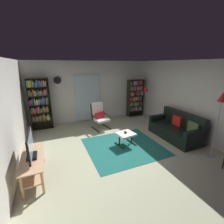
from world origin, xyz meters
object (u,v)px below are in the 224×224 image
object	(u,v)px
bookshelf_near_sofa	(135,97)
tv_stand	(33,164)
floor_lamp_by_shelf	(146,92)
wall_clock	(57,80)
leather_sofa	(176,129)
television	(30,146)
ottoman	(126,135)
bookshelf_near_tv	(39,102)
floor_lamp_by_sofa	(221,104)
tv_remote	(126,132)
lounge_armchair	(99,115)
cell_phone	(125,133)

from	to	relation	value
bookshelf_near_sofa	tv_stand	bearing A→B (deg)	-145.87
floor_lamp_by_shelf	wall_clock	xyz separation A→B (m)	(-3.56, 0.92, 0.56)
leather_sofa	bookshelf_near_sofa	bearing A→B (deg)	91.09
television	ottoman	size ratio (longest dim) A/B	1.56
television	wall_clock	xyz separation A→B (m)	(0.91, 3.20, 1.06)
bookshelf_near_tv	bookshelf_near_sofa	world-z (taller)	bookshelf_near_tv
bookshelf_near_tv	bookshelf_near_sofa	size ratio (longest dim) A/B	1.13
bookshelf_near_tv	bookshelf_near_sofa	xyz separation A→B (m)	(4.21, -0.02, -0.14)
tv_stand	floor_lamp_by_sofa	bearing A→B (deg)	-12.29
floor_lamp_by_sofa	floor_lamp_by_shelf	bearing A→B (deg)	90.34
television	floor_lamp_by_sofa	world-z (taller)	floor_lamp_by_sofa
floor_lamp_by_shelf	wall_clock	size ratio (longest dim) A/B	5.36
tv_stand	tv_remote	world-z (taller)	tv_stand
bookshelf_near_sofa	lounge_armchair	world-z (taller)	bookshelf_near_sofa
tv_remote	floor_lamp_by_shelf	bearing A→B (deg)	44.13
television	wall_clock	bearing A→B (deg)	74.06
tv_stand	bookshelf_near_tv	xyz separation A→B (m)	(0.17, 2.99, 0.73)
lounge_armchair	tv_remote	bearing A→B (deg)	-77.93
cell_phone	floor_lamp_by_sofa	bearing A→B (deg)	-2.02
cell_phone	wall_clock	world-z (taller)	wall_clock
cell_phone	leather_sofa	bearing A→B (deg)	28.41
lounge_armchair	cell_phone	bearing A→B (deg)	-78.88
leather_sofa	wall_clock	world-z (taller)	wall_clock
leather_sofa	lounge_armchair	distance (m)	2.86
tv_stand	television	size ratio (longest dim) A/B	1.39
wall_clock	floor_lamp_by_sofa	bearing A→B (deg)	-49.28
floor_lamp_by_sofa	floor_lamp_by_shelf	xyz separation A→B (m)	(-0.02, 3.24, -0.22)
tv_stand	television	xyz separation A→B (m)	(0.00, -0.01, 0.44)
floor_lamp_by_shelf	wall_clock	world-z (taller)	wall_clock
bookshelf_near_sofa	floor_lamp_by_shelf	size ratio (longest dim) A/B	1.13
cell_phone	wall_clock	distance (m)	3.45
cell_phone	television	bearing A→B (deg)	-131.05
tv_remote	floor_lamp_by_sofa	distance (m)	2.68
ottoman	leather_sofa	bearing A→B (deg)	-7.57
wall_clock	floor_lamp_by_shelf	bearing A→B (deg)	-14.54
bookshelf_near_tv	ottoman	bearing A→B (deg)	-45.49
leather_sofa	cell_phone	size ratio (longest dim) A/B	12.61
television	tv_remote	distance (m)	2.71
ottoman	cell_phone	distance (m)	0.08
ottoman	tv_stand	bearing A→B (deg)	-168.61
floor_lamp_by_sofa	lounge_armchair	bearing A→B (deg)	125.34
bookshelf_near_tv	ottoman	size ratio (longest dim) A/B	3.41
bookshelf_near_tv	cell_phone	distance (m)	3.50
lounge_armchair	ottoman	world-z (taller)	lounge_armchair
floor_lamp_by_shelf	floor_lamp_by_sofa	bearing A→B (deg)	-89.66
cell_phone	bookshelf_near_tv	bearing A→B (deg)	171.55
bookshelf_near_tv	floor_lamp_by_shelf	distance (m)	4.37
leather_sofa	floor_lamp_by_shelf	bearing A→B (deg)	88.68
ottoman	floor_lamp_by_shelf	bearing A→B (deg)	42.68
bookshelf_near_sofa	bookshelf_near_tv	bearing A→B (deg)	179.79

